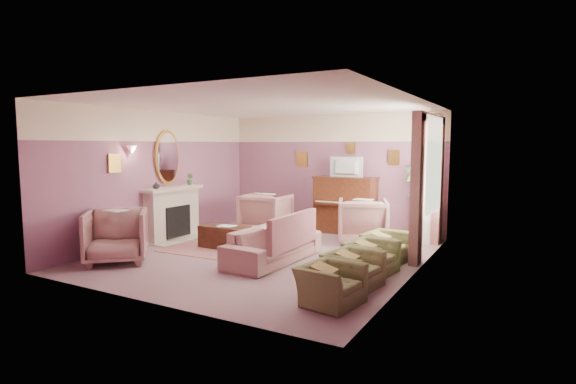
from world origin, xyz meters
The scene contains 48 objects.
floor centered at (0.00, 0.00, 0.00)m, with size 5.50×6.00×0.01m, color gray.
ceiling centered at (0.00, 0.00, 2.80)m, with size 5.50×6.00×0.01m, color white.
wall_back centered at (0.00, 3.00, 1.40)m, with size 5.50×0.02×2.80m, color slate.
wall_front centered at (0.00, -3.00, 1.40)m, with size 5.50×0.02×2.80m, color slate.
wall_left centered at (-2.75, 0.00, 1.40)m, with size 0.02×6.00×2.80m, color slate.
wall_right centered at (2.75, 0.00, 1.40)m, with size 0.02×6.00×2.80m, color slate.
picture_rail_band centered at (0.00, 2.99, 2.47)m, with size 5.50×0.01×0.65m, color #FEE9C0.
stripe_panel centered at (2.73, 1.30, 1.07)m, with size 0.01×3.00×2.15m, color #A6B78E.
fireplace_surround centered at (-2.59, 0.20, 0.55)m, with size 0.30×1.40×1.10m, color beige.
fireplace_inset centered at (-2.49, 0.20, 0.40)m, with size 0.18×0.72×0.68m, color black.
fire_ember centered at (-2.45, 0.20, 0.22)m, with size 0.06×0.54×0.10m, color #FF3A16.
mantel_shelf centered at (-2.56, 0.20, 1.12)m, with size 0.40×1.55×0.07m, color beige.
hearth centered at (-2.39, 0.20, 0.01)m, with size 0.55×1.50×0.02m, color beige.
mirror_frame centered at (-2.70, 0.20, 1.80)m, with size 0.04×0.72×1.20m, color #B98B36.
mirror_glass centered at (-2.67, 0.20, 1.80)m, with size 0.01×0.60×1.06m, color white.
sconce_shade centered at (-2.62, -0.85, 1.98)m, with size 0.20×0.20×0.16m, color #F9AA99.
piano centered at (0.50, 2.68, 0.65)m, with size 1.40×0.60×1.30m, color #4A2111.
piano_keyshelf centered at (0.50, 2.33, 0.72)m, with size 1.30×0.12×0.06m, color #4A2111.
piano_keys centered at (0.50, 2.33, 0.76)m, with size 1.20×0.08×0.02m, color beige.
piano_top centered at (0.50, 2.68, 1.31)m, with size 1.45×0.65×0.04m, color #4A2111.
television centered at (0.50, 2.63, 1.60)m, with size 0.80×0.12×0.48m, color black.
print_back_left centered at (-0.80, 2.96, 1.72)m, with size 0.30×0.03×0.38m, color #B98B36.
print_back_right centered at (1.55, 2.96, 1.78)m, with size 0.26×0.03×0.34m, color #B98B36.
print_back_mid centered at (0.50, 2.96, 2.00)m, with size 0.22×0.03×0.26m, color #B98B36.
print_left_wall centered at (-2.71, -1.20, 1.72)m, with size 0.03×0.28×0.36m, color #B98B36.
window_blind centered at (2.70, 1.55, 1.70)m, with size 0.03×1.40×1.80m, color beige.
curtain_left centered at (2.62, 0.63, 1.30)m, with size 0.16×0.34×2.60m, color #9C595E.
curtain_right centered at (2.62, 2.47, 1.30)m, with size 0.16×0.34×2.60m, color #9C595E.
pelmet centered at (2.62, 1.55, 2.56)m, with size 0.16×2.20×0.16m, color #9C595E.
mantel_plant centered at (-2.55, 0.75, 1.29)m, with size 0.16×0.16×0.28m, color #3A6834.
mantel_vase centered at (-2.55, -0.30, 1.23)m, with size 0.16×0.16×0.16m, color #FEE9C0.
area_rug centered at (-0.84, 0.06, 0.01)m, with size 2.50×1.80×0.01m, color #A0615D.
coffee_table centered at (-1.03, 0.03, 0.23)m, with size 1.00×0.50×0.45m, color #381C0F.
table_paper centered at (-0.98, 0.03, 0.46)m, with size 0.35×0.28×0.01m, color beige.
sofa centered at (0.37, -0.40, 0.43)m, with size 0.70×2.11×0.85m, color #A67770.
sofa_throw centered at (0.77, -0.40, 0.60)m, with size 0.11×1.60×0.59m, color #9C595E.
floral_armchair_left centered at (-1.10, 1.72, 0.52)m, with size 1.00×1.00×1.04m, color #A67770.
floral_armchair_right centered at (1.24, 1.82, 0.52)m, with size 1.00×1.00×1.04m, color #A67770.
floral_armchair_front centered at (-2.04, -1.79, 0.52)m, with size 1.00×1.00×1.04m, color #A67770.
olive_chair_a centered at (2.12, -1.89, 0.35)m, with size 0.57×0.81×0.70m, color olive.
olive_chair_b centered at (2.12, -1.07, 0.35)m, with size 0.57×0.81×0.70m, color olive.
olive_chair_c centered at (2.12, -0.25, 0.35)m, with size 0.57×0.81×0.70m, color olive.
olive_chair_d centered at (2.12, 0.57, 0.35)m, with size 0.57×0.81×0.70m, color olive.
side_table centered at (2.39, 2.54, 0.35)m, with size 0.52×0.52×0.70m, color silver.
side_plant_big centered at (2.39, 2.54, 0.87)m, with size 0.30×0.30×0.34m, color #3A6834.
side_plant_small centered at (2.51, 2.44, 0.84)m, with size 0.16×0.16×0.28m, color #3A6834.
palm_pot centered at (2.27, 2.54, 0.17)m, with size 0.34×0.34×0.34m, color #A75D42.
palm_plant centered at (2.27, 2.54, 1.06)m, with size 0.76×0.76×1.44m, color #3A6834.
Camera 1 is at (4.39, -7.13, 2.07)m, focal length 28.00 mm.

